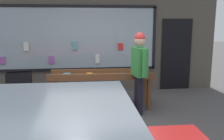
{
  "coord_description": "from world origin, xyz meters",
  "views": [
    {
      "loc": [
        -0.44,
        -4.83,
        2.0
      ],
      "look_at": [
        0.23,
        0.68,
        0.94
      ],
      "focal_mm": 40.0,
      "sensor_mm": 36.0,
      "label": 1
    }
  ],
  "objects": [
    {
      "name": "person_browsing",
      "position": [
        0.78,
        0.33,
        1.07
      ],
      "size": [
        0.27,
        0.69,
        1.79
      ],
      "rotation": [
        0.0,
        0.0,
        1.68
      ],
      "color": "black",
      "rests_on": "ground_plane"
    },
    {
      "name": "display_table_main",
      "position": [
        -0.0,
        0.88,
        0.7
      ],
      "size": [
        2.43,
        0.78,
        0.87
      ],
      "color": "brown",
      "rests_on": "ground_plane"
    },
    {
      "name": "small_dog",
      "position": [
        0.41,
        0.13,
        0.28
      ],
      "size": [
        0.24,
        0.58,
        0.41
      ],
      "rotation": [
        0.0,
        0.0,
        1.45
      ],
      "color": "black",
      "rests_on": "ground_plane"
    },
    {
      "name": "sandwich_board_sign",
      "position": [
        -1.88,
        0.99,
        0.45
      ],
      "size": [
        0.68,
        0.91,
        0.87
      ],
      "rotation": [
        0.0,
        0.0,
        0.17
      ],
      "color": "black",
      "rests_on": "ground_plane"
    },
    {
      "name": "ground_plane",
      "position": [
        0.0,
        0.0,
        0.0
      ],
      "size": [
        40.0,
        40.0,
        0.0
      ],
      "primitive_type": "plane",
      "color": "#474444"
    },
    {
      "name": "shopfront_facade",
      "position": [
        -0.0,
        2.39,
        1.77
      ],
      "size": [
        7.07,
        0.29,
        3.58
      ],
      "color": "#4C473D",
      "rests_on": "ground_plane"
    }
  ]
}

